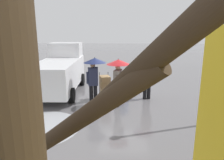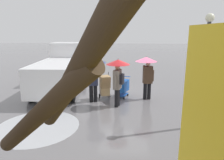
# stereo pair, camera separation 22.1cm
# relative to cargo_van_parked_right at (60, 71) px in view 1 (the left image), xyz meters

# --- Properties ---
(ground_plane) EXTENTS (90.00, 90.00, 0.00)m
(ground_plane) POSITION_rel_cargo_van_parked_right_xyz_m (-3.55, 0.86, -1.18)
(ground_plane) COLOR slate
(slush_patch_under_van) EXTENTS (2.93, 2.93, 0.01)m
(slush_patch_under_van) POSITION_rel_cargo_van_parked_right_xyz_m (-0.54, 4.45, -1.18)
(slush_patch_under_van) COLOR #ADAFB5
(slush_patch_under_van) RESTS_ON ground
(cargo_van_parked_right) EXTENTS (2.39, 5.43, 2.60)m
(cargo_van_parked_right) POSITION_rel_cargo_van_parked_right_xyz_m (0.00, 0.00, 0.00)
(cargo_van_parked_right) COLOR white
(cargo_van_parked_right) RESTS_ON ground
(shopping_cart_vendor) EXTENTS (0.78, 0.95, 1.04)m
(shopping_cart_vendor) POSITION_rel_cargo_van_parked_right_xyz_m (-3.42, 0.83, -0.61)
(shopping_cart_vendor) COLOR #1951B2
(shopping_cart_vendor) RESTS_ON ground
(hand_dolly_boxes) EXTENTS (0.68, 0.81, 1.32)m
(hand_dolly_boxes) POSITION_rel_cargo_van_parked_right_xyz_m (-2.59, 1.24, -0.47)
(hand_dolly_boxes) COLOR #515156
(hand_dolly_boxes) RESTS_ON ground
(pedestrian_pink_side) EXTENTS (1.04, 1.04, 2.15)m
(pedestrian_pink_side) POSITION_rel_cargo_van_parked_right_xyz_m (-2.13, 1.66, 0.41)
(pedestrian_pink_side) COLOR black
(pedestrian_pink_side) RESTS_ON ground
(pedestrian_black_side) EXTENTS (1.04, 1.04, 2.15)m
(pedestrian_black_side) POSITION_rel_cargo_van_parked_right_xyz_m (-4.61, 1.06, 0.39)
(pedestrian_black_side) COLOR black
(pedestrian_black_side) RESTS_ON ground
(pedestrian_white_side) EXTENTS (1.04, 1.04, 2.15)m
(pedestrian_white_side) POSITION_rel_cargo_van_parked_right_xyz_m (-3.27, 2.13, 0.39)
(pedestrian_white_side) COLOR black
(pedestrian_white_side) RESTS_ON ground
(street_lamp) EXTENTS (0.28, 0.28, 3.86)m
(street_lamp) POSITION_rel_cargo_van_parked_right_xyz_m (-6.25, 3.97, 1.19)
(street_lamp) COLOR #2D2D33
(street_lamp) RESTS_ON ground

